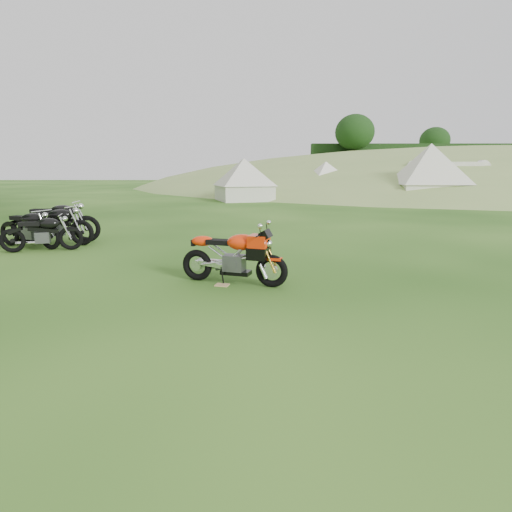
# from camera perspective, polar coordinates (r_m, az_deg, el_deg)

# --- Properties ---
(ground) EXTENTS (120.00, 120.00, 0.00)m
(ground) POSITION_cam_1_polar(r_m,az_deg,el_deg) (6.17, -2.97, -6.43)
(ground) COLOR #153E0D
(ground) RESTS_ON ground
(hillside) EXTENTS (80.00, 64.00, 8.00)m
(hillside) POSITION_cam_1_polar(r_m,az_deg,el_deg) (51.64, 27.73, 8.31)
(hillside) COLOR #7A994D
(hillside) RESTS_ON ground
(hedgerow) EXTENTS (36.00, 1.20, 8.60)m
(hedgerow) POSITION_cam_1_polar(r_m,az_deg,el_deg) (51.64, 27.73, 8.31)
(hedgerow) COLOR black
(hedgerow) RESTS_ON ground
(sport_motorcycle) EXTENTS (1.84, 0.99, 1.07)m
(sport_motorcycle) POSITION_cam_1_polar(r_m,az_deg,el_deg) (7.12, -3.06, 0.50)
(sport_motorcycle) COLOR red
(sport_motorcycle) RESTS_ON ground
(plywood_board) EXTENTS (0.25, 0.22, 0.02)m
(plywood_board) POSITION_cam_1_polar(r_m,az_deg,el_deg) (7.13, -4.54, -3.87)
(plywood_board) COLOR tan
(plywood_board) RESTS_ON ground
(vintage_moto_a) EXTENTS (1.77, 0.85, 0.91)m
(vintage_moto_a) POSITION_cam_1_polar(r_m,az_deg,el_deg) (11.06, -26.71, 2.87)
(vintage_moto_a) COLOR black
(vintage_moto_a) RESTS_ON ground
(vintage_moto_b) EXTENTS (2.04, 0.75, 1.05)m
(vintage_moto_b) POSITION_cam_1_polar(r_m,az_deg,el_deg) (11.87, -25.26, 3.87)
(vintage_moto_b) COLOR black
(vintage_moto_b) RESTS_ON ground
(vintage_moto_c) EXTENTS (2.20, 0.70, 1.14)m
(vintage_moto_c) POSITION_cam_1_polar(r_m,az_deg,el_deg) (12.20, -25.18, 4.27)
(vintage_moto_c) COLOR black
(vintage_moto_c) RESTS_ON ground
(vintage_moto_d) EXTENTS (1.92, 1.12, 1.00)m
(vintage_moto_d) POSITION_cam_1_polar(r_m,az_deg,el_deg) (11.70, -28.04, 3.38)
(vintage_moto_d) COLOR black
(vintage_moto_d) RESTS_ON ground
(tent_left) EXTENTS (3.62, 3.62, 2.50)m
(tent_left) POSITION_cam_1_polar(r_m,az_deg,el_deg) (25.15, -1.61, 10.24)
(tent_left) COLOR beige
(tent_left) RESTS_ON ground
(tent_mid) EXTENTS (3.48, 3.48, 2.41)m
(tent_mid) POSITION_cam_1_polar(r_m,az_deg,el_deg) (28.61, 9.24, 10.18)
(tent_mid) COLOR silver
(tent_mid) RESTS_ON ground
(tent_right) EXTENTS (3.53, 3.53, 2.95)m
(tent_right) POSITION_cam_1_polar(r_m,az_deg,el_deg) (25.61, 22.08, 9.92)
(tent_right) COLOR beige
(tent_right) RESTS_ON ground
(caravan) EXTENTS (5.30, 3.55, 2.28)m
(caravan) POSITION_cam_1_polar(r_m,az_deg,el_deg) (29.26, 23.88, 9.25)
(caravan) COLOR white
(caravan) RESTS_ON ground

